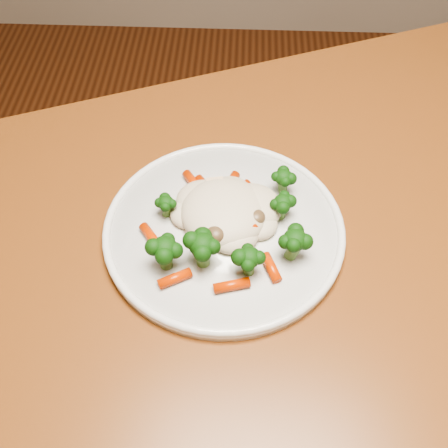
% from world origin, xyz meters
% --- Properties ---
extents(dining_table, '(1.28, 1.08, 0.75)m').
position_xyz_m(dining_table, '(-0.07, -0.17, 0.64)').
color(dining_table, brown).
rests_on(dining_table, ground).
extents(plate, '(0.29, 0.29, 0.01)m').
position_xyz_m(plate, '(-0.18, -0.16, 0.76)').
color(plate, silver).
rests_on(plate, dining_table).
extents(meal, '(0.21, 0.19, 0.05)m').
position_xyz_m(meal, '(-0.18, -0.16, 0.78)').
color(meal, beige).
rests_on(meal, plate).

